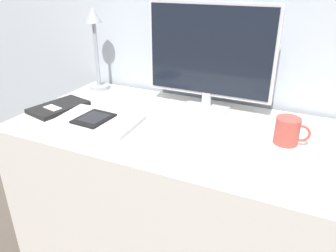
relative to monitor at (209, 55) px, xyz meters
name	(u,v)px	position (x,y,z in m)	size (l,w,h in m)	color
wall_back	(227,2)	(0.02, 0.17, 0.21)	(3.60, 0.05, 2.40)	#B2BCC6
desk	(189,202)	(0.02, -0.24, -0.62)	(1.49, 0.71, 0.74)	silver
monitor	(209,55)	(0.00, 0.00, 0.00)	(0.58, 0.11, 0.47)	silver
keyboard	(256,161)	(0.31, -0.39, -0.24)	(0.31, 0.11, 0.01)	silver
laptop	(98,121)	(-0.36, -0.35, -0.24)	(0.35, 0.25, 0.02)	silver
ereader	(94,118)	(-0.37, -0.37, -0.23)	(0.13, 0.16, 0.01)	black
desk_lamp	(95,40)	(-0.63, 0.03, 0.01)	(0.11, 0.11, 0.43)	#999EA8
notebook	(59,107)	(-0.62, -0.30, -0.24)	(0.21, 0.28, 0.02)	black
coffee_mug	(288,131)	(0.38, -0.20, -0.20)	(0.13, 0.09, 0.10)	#B7473D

